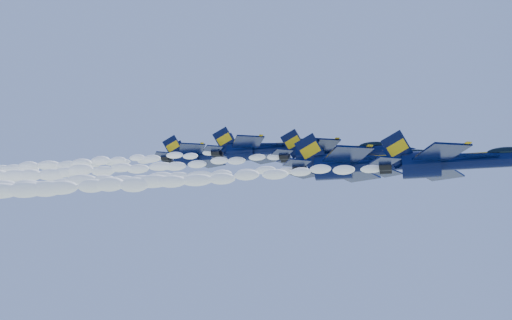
% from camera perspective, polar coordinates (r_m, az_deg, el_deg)
% --- Properties ---
extents(jet_lead, '(17.77, 14.58, 6.60)m').
position_cam_1_polar(jet_lead, '(73.43, 15.84, -0.12)').
color(jet_lead, black).
extents(smoke_trail_jet_lead, '(57.38, 2.41, 2.17)m').
position_cam_1_polar(smoke_trail_jet_lead, '(79.62, -11.15, -1.96)').
color(smoke_trail_jet_lead, white).
extents(jet_second, '(19.57, 16.05, 7.27)m').
position_cam_1_polar(jet_second, '(81.49, 8.94, -0.28)').
color(jet_second, black).
extents(smoke_trail_jet_second, '(57.38, 2.65, 2.39)m').
position_cam_1_polar(smoke_trail_jet_second, '(91.22, -14.94, -1.91)').
color(smoke_trail_jet_second, white).
extents(jet_third, '(16.80, 13.78, 6.24)m').
position_cam_1_polar(jet_third, '(88.95, 6.57, 0.58)').
color(jet_third, black).
extents(smoke_trail_jet_third, '(57.38, 2.27, 2.05)m').
position_cam_1_polar(smoke_trail_jet_third, '(98.90, -14.55, -0.95)').
color(smoke_trail_jet_third, white).
extents(jet_fourth, '(16.86, 13.83, 6.27)m').
position_cam_1_polar(jet_fourth, '(94.14, 0.82, 0.88)').
color(jet_fourth, black).
extents(smoke_trail_jet_fourth, '(57.38, 2.28, 2.06)m').
position_cam_1_polar(smoke_trail_jet_fourth, '(106.93, -18.37, -0.59)').
color(smoke_trail_jet_fourth, white).
extents(jet_fifth, '(16.51, 13.54, 6.13)m').
position_cam_1_polar(jet_fifth, '(103.96, -3.72, 0.41)').
color(jet_fifth, black).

